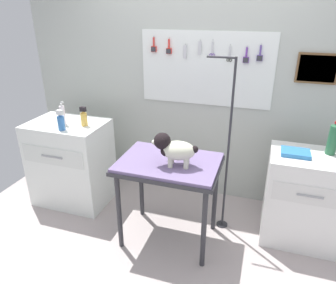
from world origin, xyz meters
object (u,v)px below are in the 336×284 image
(dog, at_px, (174,149))
(pump_bottle_white, at_px, (61,122))
(soda_bottle, at_px, (333,139))
(grooming_arm, at_px, (227,156))
(counter_left, at_px, (71,162))
(cabinet_right, at_px, (304,198))
(grooming_table, at_px, (169,170))

(dog, height_order, pump_bottle_white, pump_bottle_white)
(pump_bottle_white, bearing_deg, soda_bottle, 8.82)
(pump_bottle_white, relative_size, soda_bottle, 0.68)
(grooming_arm, height_order, counter_left, grooming_arm)
(grooming_arm, bearing_deg, cabinet_right, 4.87)
(counter_left, bearing_deg, grooming_arm, 1.55)
(soda_bottle, bearing_deg, dog, -156.49)
(grooming_table, distance_m, counter_left, 1.28)
(grooming_table, relative_size, grooming_arm, 0.53)
(grooming_arm, bearing_deg, dog, -134.59)
(dog, height_order, cabinet_right, dog)
(grooming_table, distance_m, grooming_arm, 0.56)
(soda_bottle, bearing_deg, grooming_arm, -170.18)
(cabinet_right, bearing_deg, soda_bottle, 31.22)
(grooming_arm, bearing_deg, pump_bottle_white, -171.73)
(counter_left, bearing_deg, pump_bottle_white, -64.94)
(soda_bottle, bearing_deg, grooming_table, -159.84)
(grooming_arm, relative_size, cabinet_right, 1.94)
(grooming_table, bearing_deg, grooming_arm, 36.46)
(grooming_arm, relative_size, soda_bottle, 5.61)
(grooming_table, xyz_separation_m, grooming_arm, (0.45, 0.33, 0.05))
(dog, relative_size, cabinet_right, 0.45)
(grooming_table, height_order, grooming_arm, grooming_arm)
(grooming_table, relative_size, counter_left, 0.95)
(grooming_arm, relative_size, dog, 4.28)
(counter_left, bearing_deg, grooming_table, -13.28)
(dog, height_order, counter_left, dog)
(grooming_table, bearing_deg, counter_left, 166.72)
(cabinet_right, bearing_deg, pump_bottle_white, -172.79)
(pump_bottle_white, xyz_separation_m, soda_bottle, (2.45, 0.38, -0.01))
(soda_bottle, bearing_deg, counter_left, -175.61)
(grooming_table, xyz_separation_m, dog, (0.06, -0.06, 0.24))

